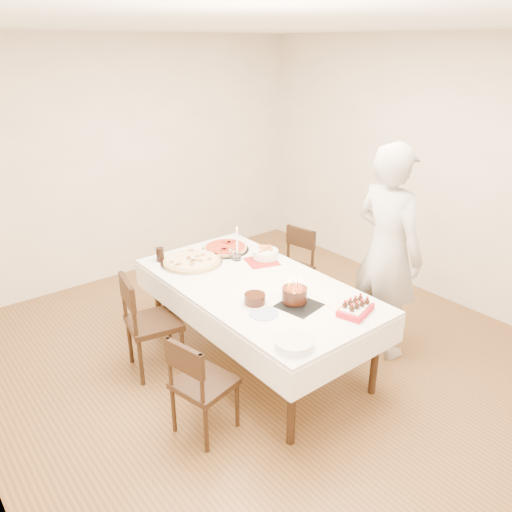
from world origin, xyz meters
TOP-DOWN VIEW (x-y plane):
  - floor at (0.00, 0.00)m, footprint 5.00×5.00m
  - wall_back at (0.00, 2.50)m, footprint 4.50×0.04m
  - wall_right at (2.25, 0.00)m, footprint 0.04×5.00m
  - ceiling at (0.00, 0.00)m, footprint 5.00×5.00m
  - dining_table at (-0.09, 0.07)m, footprint 1.86×2.41m
  - chair_right_savory at (0.81, 0.64)m, footprint 0.50×0.50m
  - chair_left_savory at (-0.83, 0.51)m, footprint 0.54×0.54m
  - chair_left_dessert at (-0.92, -0.38)m, footprint 0.49×0.49m
  - person at (0.91, -0.46)m, footprint 0.50×0.72m
  - pizza_white at (-0.29, 0.76)m, footprint 0.71×0.71m
  - pizza_pepperoni at (0.13, 0.82)m, footprint 0.57×0.57m
  - red_placemat at (0.23, 0.39)m, footprint 0.35×0.35m
  - pasta_bowl at (0.30, 0.43)m, footprint 0.26×0.26m
  - taper_candle at (0.08, 0.56)m, footprint 0.08×0.08m
  - shaker_pair at (0.05, 0.58)m, footprint 0.10×0.10m
  - cola_glass at (-0.49, 0.98)m, footprint 0.08×0.08m
  - layer_cake at (-0.33, -0.20)m, footprint 0.21×0.21m
  - cake_board at (-0.08, -0.43)m, footprint 0.34×0.34m
  - birthday_cake at (-0.06, -0.36)m, footprint 0.25×0.25m
  - strawberry_box at (0.18, -0.77)m, footprint 0.32×0.26m
  - box_lid at (0.20, -0.68)m, footprint 0.32×0.25m
  - plate_stack at (-0.48, -0.82)m, footprint 0.29×0.29m
  - china_plate at (-0.36, -0.36)m, footprint 0.25×0.25m

SIDE VIEW (x-z plane):
  - floor at x=0.00m, z-range 0.00..0.00m
  - dining_table at x=-0.09m, z-range 0.00..0.75m
  - chair_left_dessert at x=-0.92m, z-range 0.00..0.80m
  - chair_right_savory at x=0.81m, z-range 0.00..0.83m
  - chair_left_savory at x=-0.83m, z-range 0.00..0.89m
  - red_placemat at x=0.23m, z-range 0.75..0.75m
  - cake_board at x=-0.08m, z-range 0.74..0.76m
  - box_lid at x=0.20m, z-range 0.74..0.76m
  - china_plate at x=-0.36m, z-range 0.75..0.76m
  - pizza_white at x=-0.29m, z-range 0.75..0.79m
  - pizza_pepperoni at x=0.13m, z-range 0.75..0.79m
  - plate_stack at x=-0.48m, z-range 0.75..0.81m
  - strawberry_box at x=0.18m, z-range 0.75..0.82m
  - layer_cake at x=-0.33m, z-range 0.75..0.84m
  - pasta_bowl at x=0.30m, z-range 0.76..0.83m
  - shaker_pair at x=0.05m, z-range 0.75..0.85m
  - cola_glass at x=-0.49m, z-range 0.75..0.88m
  - birthday_cake at x=-0.06m, z-range 0.76..0.94m
  - taper_candle at x=0.08m, z-range 0.75..1.08m
  - person at x=0.91m, z-range 0.00..1.89m
  - wall_back at x=0.00m, z-range 0.00..2.70m
  - wall_right at x=2.25m, z-range 0.00..2.70m
  - ceiling at x=0.00m, z-range 2.70..2.70m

